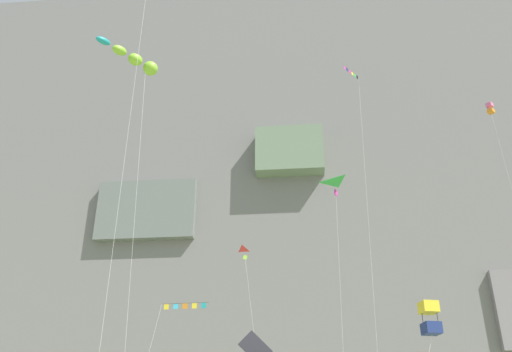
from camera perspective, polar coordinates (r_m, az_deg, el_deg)
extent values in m
cube|color=slate|center=(92.75, 3.82, -3.88)|extent=(180.00, 26.72, 75.78)
cube|color=slate|center=(81.75, -11.00, -3.53)|extent=(14.10, 2.14, 8.86)
cube|color=slate|center=(82.33, 3.43, 2.16)|extent=(9.72, 4.91, 7.14)
pyramid|color=green|center=(48.51, 8.43, -1.84)|extent=(2.24, 2.00, 0.45)
cube|color=#CC3399|center=(47.99, 8.10, -1.69)|extent=(0.34, 0.53, 0.61)
cylinder|color=silver|center=(42.11, 8.67, -13.80)|extent=(0.75, 4.88, 21.79)
pyramid|color=red|center=(48.12, -0.60, -8.17)|extent=(1.22, 1.55, 0.27)
cube|color=#8CCC33|center=(48.02, -1.12, -8.24)|extent=(0.39, 0.15, 0.43)
cylinder|color=silver|center=(28.17, -13.49, -0.79)|extent=(0.35, 1.58, 27.20)
cube|color=black|center=(38.04, -0.06, -17.03)|extent=(2.23, 0.82, 2.31)
cylinder|color=black|center=(38.04, -0.06, -17.03)|extent=(0.27, 0.43, 1.89)
ellipsoid|color=#8CCC33|center=(40.86, -10.65, 10.67)|extent=(1.48, 1.49, 1.06)
ellipsoid|color=#8CCC33|center=(40.41, -12.14, 11.46)|extent=(1.33, 1.36, 0.88)
ellipsoid|color=#8CCC33|center=(40.00, -13.67, 12.27)|extent=(1.18, 1.23, 0.70)
ellipsoid|color=teal|center=(39.62, -15.24, 13.08)|extent=(1.04, 1.10, 0.52)
cylinder|color=silver|center=(32.50, -12.31, -5.71)|extent=(1.96, 3.59, 25.93)
cylinder|color=black|center=(43.91, -7.20, -12.67)|extent=(3.62, 0.21, 0.02)
cube|color=yellow|center=(44.25, -9.07, -12.96)|extent=(0.37, 0.06, 0.41)
cube|color=#38B2D1|center=(44.05, -8.15, -12.96)|extent=(0.37, 0.08, 0.41)
cube|color=orange|center=(43.85, -7.21, -12.95)|extent=(0.37, 0.06, 0.41)
cube|color=yellow|center=(43.67, -6.27, -12.95)|extent=(0.37, 0.07, 0.41)
cube|color=teal|center=(43.50, -5.32, -12.93)|extent=(0.37, 0.06, 0.41)
cylinder|color=black|center=(55.28, 9.60, 10.44)|extent=(1.57, 1.92, 0.02)
cube|color=black|center=(55.86, 10.24, 9.82)|extent=(0.20, 0.24, 0.33)
cube|color=green|center=(55.58, 9.99, 10.00)|extent=(0.22, 0.26, 0.33)
cube|color=yellow|center=(55.31, 9.74, 10.20)|extent=(0.22, 0.26, 0.33)
cube|color=#CC3399|center=(55.03, 9.49, 10.39)|extent=(0.21, 0.25, 0.33)
cube|color=navy|center=(54.75, 9.23, 10.58)|extent=(0.21, 0.25, 0.33)
cube|color=#CC3399|center=(54.48, 8.97, 10.78)|extent=(0.22, 0.25, 0.33)
cylinder|color=silver|center=(44.75, 11.41, -5.66)|extent=(1.65, 6.61, 34.75)
cube|color=pink|center=(62.79, 22.59, 6.64)|extent=(0.82, 0.82, 0.41)
cube|color=orange|center=(62.40, 22.71, 6.07)|extent=(0.82, 0.82, 0.41)
cylinder|color=black|center=(62.68, 22.88, 6.36)|extent=(0.02, 0.02, 1.09)
cylinder|color=black|center=(62.51, 22.42, 6.36)|extent=(0.02, 0.02, 1.09)
cube|color=yellow|center=(26.04, 17.08, -12.62)|extent=(0.85, 0.85, 0.49)
cube|color=navy|center=(25.85, 17.36, -14.54)|extent=(0.85, 0.85, 0.49)
cylinder|color=black|center=(26.00, 17.92, -13.51)|extent=(0.02, 0.02, 1.32)
cylinder|color=black|center=(25.88, 16.52, -13.64)|extent=(0.02, 0.02, 1.32)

